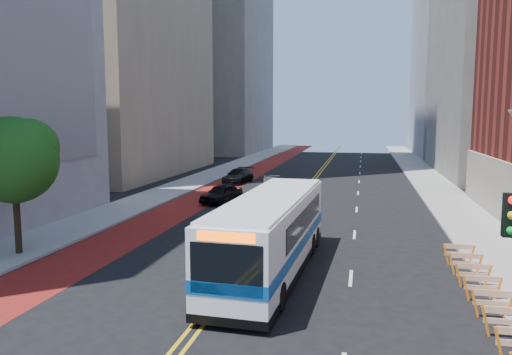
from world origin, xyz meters
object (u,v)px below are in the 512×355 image
object	(u,v)px
street_tree	(15,157)
transit_bus	(272,233)
car_b	(271,184)
car_c	(238,176)
car_a	(221,194)

from	to	relation	value
street_tree	transit_bus	size ratio (longest dim) A/B	0.53
street_tree	car_b	bearing A→B (deg)	70.07
car_b	car_c	world-z (taller)	car_c
car_b	car_a	bearing A→B (deg)	-127.85
car_a	car_c	bearing A→B (deg)	115.58
transit_bus	car_c	world-z (taller)	transit_bus
transit_bus	car_a	bearing A→B (deg)	115.68
car_a	car_c	xyz separation A→B (m)	(-1.59, 11.69, -0.01)
car_b	car_c	bearing A→B (deg)	116.26
street_tree	car_c	bearing A→B (deg)	82.16
street_tree	car_a	size ratio (longest dim) A/B	1.55
car_c	street_tree	bearing A→B (deg)	-91.22
street_tree	transit_bus	bearing A→B (deg)	-0.11
car_a	car_b	size ratio (longest dim) A/B	0.99
transit_bus	street_tree	bearing A→B (deg)	-177.60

